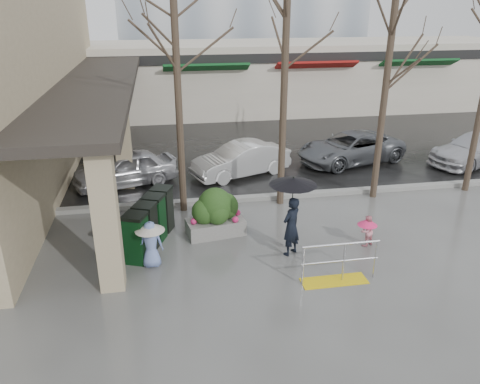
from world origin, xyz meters
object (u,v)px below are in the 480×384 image
object	(u,v)px
child_pink	(367,228)
car_d	(476,149)
car_a	(125,169)
news_boxes	(150,222)
planter	(215,212)
tree_mideast	(390,50)
handrail	(338,267)
car_c	(350,148)
child_blue	(151,240)
tree_west	(176,45)
woman	(292,208)
tree_midwest	(286,38)
car_b	(241,160)

from	to	relation	value
child_pink	car_d	size ratio (longest dim) A/B	0.20
car_a	car_d	world-z (taller)	same
news_boxes	planter	bearing A→B (deg)	32.04
tree_mideast	car_d	xyz separation A→B (m)	(5.67, 2.63, -4.23)
handrail	car_c	size ratio (longest dim) A/B	0.42
handrail	child_blue	size ratio (longest dim) A/B	1.55
car_a	tree_west	bearing A→B (deg)	19.06
car_a	child_blue	bearing A→B (deg)	-8.87
child_pink	child_blue	xyz separation A→B (m)	(-5.79, -0.09, 0.22)
news_boxes	car_a	xyz separation A→B (m)	(-0.91, 4.74, -0.04)
handrail	news_boxes	distance (m)	5.11
child_pink	car_a	xyz separation A→B (m)	(-6.71, 5.80, 0.11)
tree_west	news_boxes	distance (m)	5.02
car_c	woman	bearing A→B (deg)	-48.65
child_pink	car_c	size ratio (longest dim) A/B	0.20
car_a	child_pink	bearing A→B (deg)	31.33
handrail	news_boxes	xyz separation A→B (m)	(-4.38, 2.63, 0.29)
woman	child_blue	world-z (taller)	woman
handrail	child_blue	xyz separation A→B (m)	(-4.36, 1.48, 0.36)
child_pink	child_blue	size ratio (longest dim) A/B	0.72
tree_midwest	car_d	bearing A→B (deg)	16.34
tree_mideast	car_b	size ratio (longest dim) A/B	1.70
child_blue	car_d	distance (m)	14.45
tree_west	child_blue	xyz separation A→B (m)	(-1.00, -3.32, -4.35)
tree_midwest	car_c	world-z (taller)	tree_midwest
tree_midwest	tree_mideast	size ratio (longest dim) A/B	1.08
child_blue	tree_midwest	bearing A→B (deg)	-139.89
handrail	car_c	distance (m)	9.24
tree_west	tree_mideast	bearing A→B (deg)	0.00
news_boxes	car_b	size ratio (longest dim) A/B	0.63
woman	news_boxes	distance (m)	3.87
handrail	car_b	size ratio (longest dim) A/B	0.50
handrail	tree_midwest	size ratio (longest dim) A/B	0.27
car_c	news_boxes	bearing A→B (deg)	-70.25
tree_mideast	tree_midwest	bearing A→B (deg)	180.00
tree_west	car_a	bearing A→B (deg)	126.88
handrail	tree_mideast	xyz separation A→B (m)	(3.14, 4.80, 4.48)
tree_mideast	handrail	bearing A→B (deg)	-123.19
tree_midwest	car_c	distance (m)	7.05
tree_midwest	tree_mideast	world-z (taller)	tree_midwest
tree_mideast	child_blue	bearing A→B (deg)	-156.10
handrail	tree_mideast	world-z (taller)	tree_mideast
news_boxes	car_a	size ratio (longest dim) A/B	0.65
tree_west	child_blue	distance (m)	5.56
child_pink	child_blue	bearing A→B (deg)	-24.33
tree_midwest	news_boxes	world-z (taller)	tree_midwest
woman	car_a	size ratio (longest dim) A/B	0.59
tree_mideast	car_d	size ratio (longest dim) A/B	1.50
handrail	child_pink	distance (m)	2.12
woman	car_d	distance (m)	11.28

